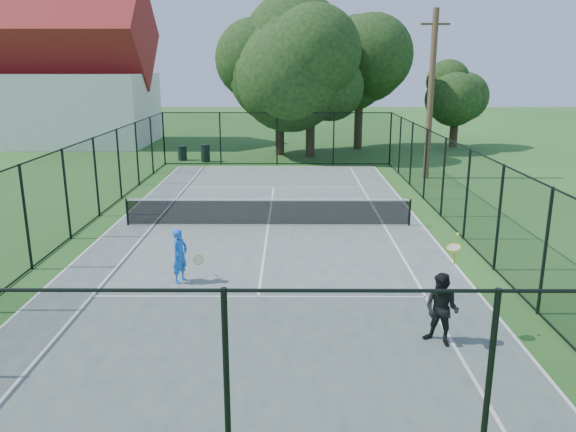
{
  "coord_description": "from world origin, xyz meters",
  "views": [
    {
      "loc": [
        0.79,
        -19.18,
        5.54
      ],
      "look_at": [
        0.71,
        -3.0,
        1.2
      ],
      "focal_mm": 35.0,
      "sensor_mm": 36.0,
      "label": 1
    }
  ],
  "objects_px": {
    "trash_bin_left": "(182,153)",
    "trash_bin_right": "(205,153)",
    "tennis_net": "(268,211)",
    "utility_pole": "(431,95)",
    "player_blue": "(180,256)",
    "player_black": "(442,309)"
  },
  "relations": [
    {
      "from": "trash_bin_left",
      "to": "trash_bin_right",
      "type": "distance_m",
      "value": 1.56
    },
    {
      "from": "tennis_net",
      "to": "utility_pole",
      "type": "height_order",
      "value": "utility_pole"
    },
    {
      "from": "trash_bin_right",
      "to": "player_blue",
      "type": "height_order",
      "value": "player_blue"
    },
    {
      "from": "trash_bin_left",
      "to": "utility_pole",
      "type": "relative_size",
      "value": 0.11
    },
    {
      "from": "tennis_net",
      "to": "player_blue",
      "type": "relative_size",
      "value": 6.98
    },
    {
      "from": "tennis_net",
      "to": "trash_bin_left",
      "type": "height_order",
      "value": "tennis_net"
    },
    {
      "from": "player_blue",
      "to": "player_black",
      "type": "relative_size",
      "value": 0.65
    },
    {
      "from": "trash_bin_right",
      "to": "player_black",
      "type": "height_order",
      "value": "player_black"
    },
    {
      "from": "player_blue",
      "to": "trash_bin_right",
      "type": "bearing_deg",
      "value": 96.51
    },
    {
      "from": "tennis_net",
      "to": "player_black",
      "type": "bearing_deg",
      "value": -66.44
    },
    {
      "from": "trash_bin_left",
      "to": "utility_pole",
      "type": "bearing_deg",
      "value": -22.21
    },
    {
      "from": "trash_bin_left",
      "to": "utility_pole",
      "type": "height_order",
      "value": "utility_pole"
    },
    {
      "from": "tennis_net",
      "to": "player_black",
      "type": "relative_size",
      "value": 4.55
    },
    {
      "from": "player_black",
      "to": "tennis_net",
      "type": "bearing_deg",
      "value": 113.56
    },
    {
      "from": "trash_bin_left",
      "to": "player_blue",
      "type": "height_order",
      "value": "player_blue"
    },
    {
      "from": "trash_bin_right",
      "to": "tennis_net",
      "type": "bearing_deg",
      "value": -72.93
    },
    {
      "from": "trash_bin_left",
      "to": "player_black",
      "type": "bearing_deg",
      "value": -67.6
    },
    {
      "from": "trash_bin_right",
      "to": "utility_pole",
      "type": "bearing_deg",
      "value": -22.53
    },
    {
      "from": "tennis_net",
      "to": "trash_bin_right",
      "type": "relative_size",
      "value": 9.88
    },
    {
      "from": "trash_bin_left",
      "to": "player_blue",
      "type": "relative_size",
      "value": 0.6
    },
    {
      "from": "utility_pole",
      "to": "trash_bin_right",
      "type": "bearing_deg",
      "value": 157.47
    },
    {
      "from": "trash_bin_right",
      "to": "player_black",
      "type": "relative_size",
      "value": 0.46
    }
  ]
}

